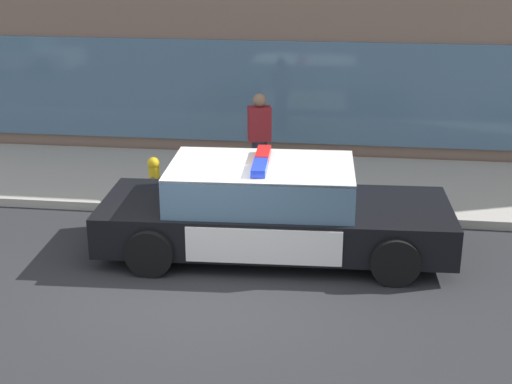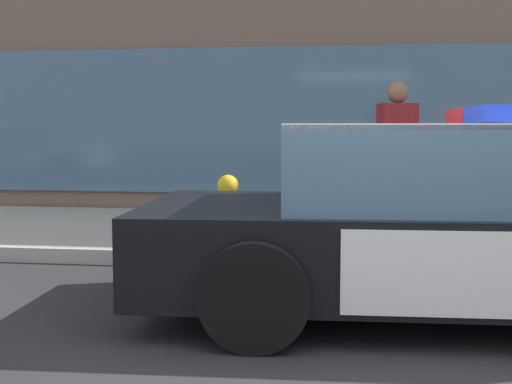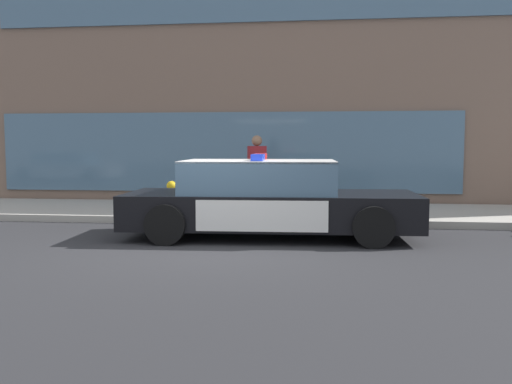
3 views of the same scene
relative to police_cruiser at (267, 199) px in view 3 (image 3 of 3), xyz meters
The scene contains 6 objects.
ground 1.70m from the police_cruiser, 126.74° to the right, with size 48.00×48.00×0.00m, color #262628.
sidewalk 3.19m from the police_cruiser, 107.29° to the left, with size 48.00×3.36×0.15m, color #A39E93.
storefront_building 9.31m from the police_cruiser, 84.78° to the left, with size 20.48×8.18×7.44m.
police_cruiser is the anchor object (origin of this frame).
fire_hydrant 2.87m from the police_cruiser, 141.80° to the left, with size 0.34×0.39×0.73m.
pedestrian_on_sidewalk 2.71m from the police_cruiser, 100.86° to the left, with size 0.46×0.36×1.71m.
Camera 3 is at (1.93, -8.56, 1.67)m, focal length 38.90 mm.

